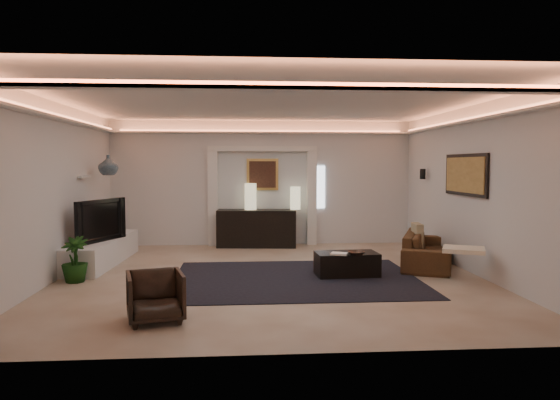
{
  "coord_description": "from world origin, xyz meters",
  "views": [
    {
      "loc": [
        -0.46,
        -8.39,
        1.88
      ],
      "look_at": [
        0.2,
        0.6,
        1.25
      ],
      "focal_mm": 32.54,
      "sensor_mm": 36.0,
      "label": 1
    }
  ],
  "objects": [
    {
      "name": "lamp_left",
      "position": [
        -0.28,
        3.25,
        1.09
      ],
      "size": [
        0.35,
        0.35,
        0.6
      ],
      "primitive_type": "cylinder",
      "rotation": [
        0.0,
        0.0,
        -0.41
      ],
      "color": "beige",
      "rests_on": "console"
    },
    {
      "name": "wall_left",
      "position": [
        -3.5,
        0.0,
        1.45
      ],
      "size": [
        0.0,
        7.0,
        7.0
      ],
      "primitive_type": "plane",
      "rotation": [
        1.57,
        0.0,
        1.57
      ],
      "color": "silver",
      "rests_on": "ground"
    },
    {
      "name": "throw_pillow",
      "position": [
        2.82,
        0.89,
        0.55
      ],
      "size": [
        0.18,
        0.46,
        0.45
      ],
      "primitive_type": "cube",
      "rotation": [
        0.0,
        0.0,
        -0.11
      ],
      "color": "tan",
      "rests_on": "sofa"
    },
    {
      "name": "figurine",
      "position": [
        -3.15,
        2.13,
        0.64
      ],
      "size": [
        0.18,
        0.18,
        0.42
      ],
      "primitive_type": "cylinder",
      "rotation": [
        0.0,
        0.0,
        -0.18
      ],
      "color": "black",
      "rests_on": "media_ledge"
    },
    {
      "name": "tv",
      "position": [
        -3.15,
        1.02,
        0.84
      ],
      "size": [
        1.3,
        0.68,
        0.77
      ],
      "primitive_type": "imported",
      "rotation": [
        0.0,
        0.0,
        1.18
      ],
      "color": "black",
      "rests_on": "media_ledge"
    },
    {
      "name": "wall_right",
      "position": [
        3.5,
        0.0,
        1.45
      ],
      "size": [
        0.0,
        7.0,
        7.0
      ],
      "primitive_type": "plane",
      "rotation": [
        1.57,
        0.0,
        -1.57
      ],
      "color": "silver",
      "rests_on": "ground"
    },
    {
      "name": "floor",
      "position": [
        0.0,
        0.0,
        0.0
      ],
      "size": [
        7.0,
        7.0,
        0.0
      ],
      "primitive_type": "plane",
      "color": "#BAAC9A",
      "rests_on": "ground"
    },
    {
      "name": "magazine",
      "position": [
        1.12,
        -0.23,
        0.42
      ],
      "size": [
        0.33,
        0.28,
        0.03
      ],
      "primitive_type": "cube",
      "rotation": [
        0.0,
        0.0,
        -0.38
      ],
      "color": "white",
      "rests_on": "coffee_table"
    },
    {
      "name": "wall_niche",
      "position": [
        -3.44,
        1.4,
        1.65
      ],
      "size": [
        0.1,
        0.55,
        0.04
      ],
      "primitive_type": "cube",
      "color": "silver",
      "rests_on": "wall_left"
    },
    {
      "name": "lamp_right",
      "position": [
        0.75,
        3.23,
        1.09
      ],
      "size": [
        0.29,
        0.29,
        0.52
      ],
      "primitive_type": "cylinder",
      "rotation": [
        0.0,
        0.0,
        0.27
      ],
      "color": "#F8F0B7",
      "rests_on": "console"
    },
    {
      "name": "sofa",
      "position": [
        2.99,
        0.75,
        0.31
      ],
      "size": [
        2.26,
        1.58,
        0.61
      ],
      "primitive_type": "imported",
      "rotation": [
        0.0,
        0.0,
        1.17
      ],
      "color": "black",
      "rests_on": "ground"
    },
    {
      "name": "painting_frame",
      "position": [
        0.0,
        3.47,
        1.65
      ],
      "size": [
        0.74,
        0.04,
        0.74
      ],
      "primitive_type": "cube",
      "color": "tan",
      "rests_on": "wall_back"
    },
    {
      "name": "daylight_slit",
      "position": [
        1.35,
        3.48,
        1.35
      ],
      "size": [
        0.25,
        0.03,
        1.0
      ],
      "primitive_type": "cube",
      "color": "white",
      "rests_on": "wall_back"
    },
    {
      "name": "media_ledge",
      "position": [
        -3.15,
        1.38,
        0.23
      ],
      "size": [
        0.83,
        2.76,
        0.51
      ],
      "primitive_type": "cube",
      "rotation": [
        0.0,
        0.0,
        -0.05
      ],
      "color": "silver",
      "rests_on": "ground"
    },
    {
      "name": "ceiling",
      "position": [
        0.0,
        0.0,
        2.9
      ],
      "size": [
        7.0,
        7.0,
        0.0
      ],
      "primitive_type": "plane",
      "rotation": [
        3.14,
        0.0,
        0.0
      ],
      "color": "white",
      "rests_on": "ground"
    },
    {
      "name": "alcove_header",
      "position": [
        0.0,
        3.4,
        2.25
      ],
      "size": [
        2.52,
        0.2,
        0.12
      ],
      "primitive_type": "cube",
      "color": "silver",
      "rests_on": "wall_back"
    },
    {
      "name": "ginger_jar",
      "position": [
        -3.12,
        1.89,
        1.87
      ],
      "size": [
        0.46,
        0.46,
        0.4
      ],
      "primitive_type": "imported",
      "rotation": [
        0.0,
        0.0,
        -0.22
      ],
      "color": "slate",
      "rests_on": "wall_niche"
    },
    {
      "name": "area_rug",
      "position": [
        0.4,
        -0.2,
        0.01
      ],
      "size": [
        4.0,
        3.0,
        0.01
      ],
      "primitive_type": "cube",
      "color": "black",
      "rests_on": "ground"
    },
    {
      "name": "throw_blanket",
      "position": [
        2.99,
        -0.76,
        0.55
      ],
      "size": [
        0.78,
        0.72,
        0.07
      ],
      "primitive_type": "cube",
      "rotation": [
        0.0,
        0.0,
        -0.43
      ],
      "color": "white",
      "rests_on": "sofa"
    },
    {
      "name": "pilaster_right",
      "position": [
        1.15,
        3.4,
        1.1
      ],
      "size": [
        0.22,
        0.2,
        2.2
      ],
      "primitive_type": "cube",
      "color": "silver",
      "rests_on": "ground"
    },
    {
      "name": "bowl",
      "position": [
        1.38,
        -0.3,
        0.44
      ],
      "size": [
        0.34,
        0.34,
        0.07
      ],
      "primitive_type": "imported",
      "rotation": [
        0.0,
        0.0,
        0.32
      ],
      "color": "#39271E",
      "rests_on": "coffee_table"
    },
    {
      "name": "armchair",
      "position": [
        -1.51,
        -2.32,
        0.3
      ],
      "size": [
        0.79,
        0.81,
        0.6
      ],
      "primitive_type": "imported",
      "rotation": [
        0.0,
        0.0,
        0.26
      ],
      "color": "black",
      "rests_on": "ground"
    },
    {
      "name": "wall_front",
      "position": [
        0.0,
        -3.5,
        1.45
      ],
      "size": [
        7.0,
        0.0,
        7.0
      ],
      "primitive_type": "plane",
      "rotation": [
        -1.57,
        0.0,
        0.0
      ],
      "color": "silver",
      "rests_on": "ground"
    },
    {
      "name": "plant",
      "position": [
        -3.15,
        -0.16,
        0.36
      ],
      "size": [
        0.45,
        0.45,
        0.73
      ],
      "primitive_type": "imported",
      "rotation": [
        0.0,
        0.0,
        -0.11
      ],
      "color": "#13350D",
      "rests_on": "ground"
    },
    {
      "name": "art_panel_frame",
      "position": [
        3.47,
        0.3,
        1.7
      ],
      "size": [
        0.04,
        1.64,
        0.74
      ],
      "primitive_type": "cube",
      "color": "black",
      "rests_on": "wall_right"
    },
    {
      "name": "console",
      "position": [
        -0.15,
        3.15,
        0.4
      ],
      "size": [
        1.83,
        0.72,
        0.9
      ],
      "primitive_type": "cube",
      "rotation": [
        0.0,
        0.0,
        -0.09
      ],
      "color": "black",
      "rests_on": "ground"
    },
    {
      "name": "cove_soffit",
      "position": [
        0.0,
        0.0,
        2.62
      ],
      "size": [
        7.0,
        7.0,
        0.04
      ],
      "primitive_type": "cube",
      "color": "silver",
      "rests_on": "ceiling"
    },
    {
      "name": "coffee_table",
      "position": [
        1.29,
        -0.02,
        0.2
      ],
      "size": [
        1.07,
        0.63,
        0.39
      ],
      "primitive_type": "cube",
      "rotation": [
        0.0,
        0.0,
        0.06
      ],
      "color": "black",
      "rests_on": "ground"
    },
    {
      "name": "wall_sconce",
      "position": [
        3.38,
        2.2,
        1.68
      ],
      "size": [
        0.12,
        0.12,
        0.22
      ],
      "primitive_type": "cylinder",
      "color": "black",
      "rests_on": "wall_right"
    },
    {
      "name": "wall_back",
      "position": [
        0.0,
        3.5,
        1.45
      ],
      "size": [
        7.0,
        0.0,
        7.0
      ],
      "primitive_type": "plane",
      "rotation": [
        1.57,
        0.0,
        0.0
      ],
      "color": "silver",
      "rests_on": "ground"
    },
    {
      "name": "art_panel_gold",
      "position": [
        3.44,
        0.3,
        1.7
      ],
      "size": [
        0.02,
        1.5,
        0.62
      ],
      "primitive_type": "cube",
      "color": "tan",
      "rests_on": "wall_right"
    },
    {
      "name": "painting_canvas",
      "position": [
        0.0,
        3.44,
        1.65
      ],
      "size": [
        0.62,
        0.02,
        0.62
      ],
      "primitive_type": "cube",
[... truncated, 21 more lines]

